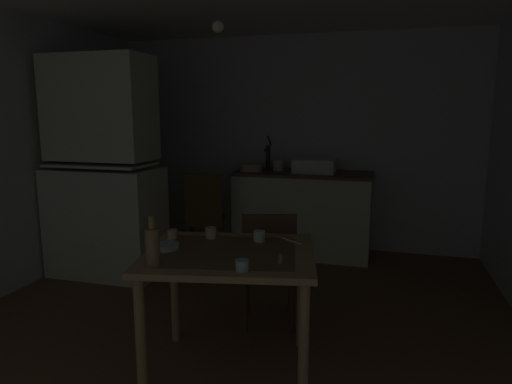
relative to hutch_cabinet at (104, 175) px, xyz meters
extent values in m
plane|color=brown|center=(1.54, -0.58, -0.97)|extent=(5.16, 5.16, 0.00)
cube|color=silver|center=(1.54, 1.50, 0.24)|extent=(4.26, 0.10, 2.42)
cube|color=silver|center=(-0.59, -0.58, 0.24)|extent=(0.10, 4.16, 2.42)
cube|color=silver|center=(0.00, 0.00, -0.45)|extent=(1.04, 0.58, 1.04)
cube|color=silver|center=(0.00, 0.00, 0.63)|extent=(0.96, 0.49, 0.96)
cube|color=silver|center=(0.00, -0.03, 0.11)|extent=(0.94, 0.52, 0.02)
cube|color=silver|center=(1.73, 1.13, -0.53)|extent=(1.46, 0.60, 0.89)
cube|color=brown|center=(1.73, 1.13, -0.07)|extent=(1.49, 0.63, 0.03)
sphere|color=#2D2823|center=(1.51, 0.82, -0.48)|extent=(0.02, 0.02, 0.02)
cube|color=white|center=(1.85, 1.13, 0.02)|extent=(0.44, 0.34, 0.15)
cube|color=black|center=(1.85, 1.13, 0.09)|extent=(0.38, 0.28, 0.01)
cylinder|color=#232328|center=(1.32, 1.18, 0.09)|extent=(0.05, 0.05, 0.28)
cylinder|color=#232328|center=(1.32, 1.11, 0.19)|extent=(0.03, 0.12, 0.03)
cylinder|color=#281A28|center=(1.32, 1.24, 0.28)|extent=(0.02, 0.16, 0.12)
cylinder|color=tan|center=(1.15, 1.08, -0.01)|extent=(0.26, 0.26, 0.08)
cylinder|color=beige|center=(1.43, 1.18, 0.01)|extent=(0.11, 0.11, 0.13)
cube|color=#A17D54|center=(1.71, -1.31, -0.23)|extent=(1.12, 0.99, 0.04)
cube|color=silver|center=(1.71, -1.31, -0.21)|extent=(0.87, 0.78, 0.00)
cylinder|color=#A37F54|center=(1.35, -1.74, -0.61)|extent=(0.06, 0.06, 0.73)
cylinder|color=#A17D5B|center=(2.20, -1.57, -0.61)|extent=(0.06, 0.06, 0.73)
cylinder|color=#A87952|center=(1.22, -1.05, -0.61)|extent=(0.06, 0.06, 0.73)
cylinder|color=#9D7956|center=(2.06, -0.88, -0.61)|extent=(0.06, 0.06, 0.73)
cube|color=#4A301A|center=(1.77, -0.60, -0.55)|extent=(0.49, 0.49, 0.03)
cube|color=#4D301F|center=(1.82, -0.78, -0.31)|extent=(0.37, 0.12, 0.43)
cylinder|color=#4A301A|center=(1.89, -0.39, -0.77)|extent=(0.04, 0.04, 0.41)
cylinder|color=#4A301A|center=(1.56, -0.48, -0.77)|extent=(0.04, 0.04, 0.41)
cylinder|color=#4A301A|center=(1.98, -0.72, -0.77)|extent=(0.04, 0.04, 0.41)
cylinder|color=#4A301A|center=(1.65, -0.80, -0.77)|extent=(0.04, 0.04, 0.41)
cube|color=#473615|center=(0.77, 0.63, -0.54)|extent=(0.50, 0.50, 0.03)
cube|color=#443612|center=(0.82, 0.45, -0.27)|extent=(0.37, 0.13, 0.51)
cylinder|color=#473615|center=(0.89, 0.84, -0.77)|extent=(0.04, 0.04, 0.42)
cylinder|color=#473615|center=(0.56, 0.75, -0.77)|extent=(0.04, 0.04, 0.42)
cylinder|color=#473615|center=(0.98, 0.52, -0.77)|extent=(0.04, 0.04, 0.42)
cylinder|color=#473615|center=(0.66, 0.42, -0.77)|extent=(0.04, 0.04, 0.42)
cylinder|color=#9EB2C6|center=(1.33, -1.36, -0.19)|extent=(0.14, 0.14, 0.03)
cylinder|color=#9EB2C6|center=(1.87, -1.60, -0.18)|extent=(0.07, 0.07, 0.06)
cylinder|color=tan|center=(1.50, -1.07, -0.17)|extent=(0.07, 0.07, 0.07)
cylinder|color=tan|center=(1.26, -1.15, -0.18)|extent=(0.07, 0.07, 0.06)
cylinder|color=#ADD1C1|center=(1.82, -1.06, -0.18)|extent=(0.07, 0.07, 0.07)
cylinder|color=olive|center=(1.39, -1.64, -0.11)|extent=(0.08, 0.08, 0.20)
cylinder|color=olive|center=(1.39, -1.64, 0.03)|extent=(0.03, 0.03, 0.07)
cube|color=silver|center=(2.02, -1.00, -0.21)|extent=(0.15, 0.11, 0.00)
cube|color=beige|center=(2.02, -1.37, -0.21)|extent=(0.05, 0.14, 0.00)
sphere|color=#F9EFCC|center=(1.45, -0.75, 1.15)|extent=(0.08, 0.08, 0.08)
camera|label=1|loc=(2.53, -3.71, 0.60)|focal=31.61mm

